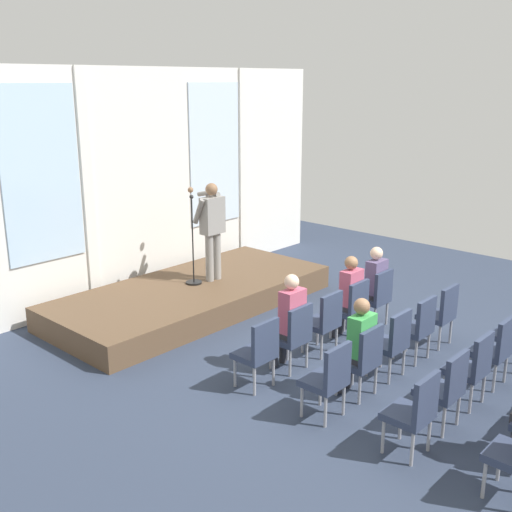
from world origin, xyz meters
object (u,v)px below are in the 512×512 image
chair_r2_c3 (496,347)px  chair_r1_c3 (418,325)px  chair_r0_c2 (324,319)px  chair_r2_c1 (446,386)px  chair_r0_c4 (377,295)px  audience_r0_c4 (373,282)px  chair_r1_c1 (363,357)px  audience_r0_c3 (348,293)px  audience_r0_c1 (289,317)px  mic_stand (193,265)px  chair_r1_c2 (392,340)px  audience_r1_c1 (358,342)px  chair_r2_c0 (415,409)px  speaker (212,224)px  chair_r0_c1 (294,333)px  chair_r2_c2 (472,365)px  chair_r1_c4 (441,311)px  chair_r0_c0 (259,350)px  chair_r0_c3 (352,306)px  chair_r1_c0 (329,377)px

chair_r2_c3 → chair_r1_c3: bearing=90.0°
chair_r0_c2 → chair_r2_c1: 2.29m
chair_r0_c2 → chair_r0_c4: (1.40, 0.00, 0.00)m
chair_r2_c1 → audience_r0_c4: bearing=47.2°
chair_r0_c4 → chair_r1_c1: 2.36m
audience_r0_c3 → chair_r2_c3: audience_r0_c3 is taller
audience_r0_c1 → chair_r0_c2: (0.70, -0.08, -0.22)m
chair_r2_c3 → chair_r2_c1: bearing=180.0°
mic_stand → chair_r1_c2: size_ratio=1.65×
audience_r1_c1 → audience_r0_c1: bearing=90.0°
chair_r2_c0 → chair_r0_c4: bearing=38.0°
chair_r2_c1 → audience_r1_c1: bearing=90.0°
speaker → chair_r0_c1: 3.12m
chair_r0_c1 → chair_r2_c3: (1.40, -2.18, 0.00)m
chair_r2_c3 → chair_r1_c2: bearing=122.7°
chair_r2_c2 → mic_stand: bearing=89.0°
chair_r0_c4 → chair_r2_c3: bearing=-107.8°
chair_r1_c2 → chair_r1_c4: same height
chair_r1_c3 → chair_r2_c2: same height
mic_stand → chair_r2_c2: mic_stand is taller
chair_r0_c2 → audience_r0_c3: size_ratio=0.72×
audience_r0_c4 → chair_r1_c2: size_ratio=1.39×
chair_r1_c4 → chair_r0_c0: bearing=158.7°
chair_r0_c2 → chair_r0_c3: bearing=0.0°
speaker → audience_r0_c1: bearing=-113.2°
chair_r0_c1 → chair_r0_c4: bearing=0.0°
audience_r0_c1 → chair_r1_c0: 1.38m
chair_r0_c0 → chair_r1_c3: (2.09, -1.09, 0.00)m
chair_r0_c1 → chair_r0_c3: size_ratio=1.00×
chair_r2_c1 → speaker: bearing=76.9°
audience_r0_c3 → audience_r1_c1: 1.77m
chair_r1_c1 → chair_r1_c2: 0.70m
chair_r0_c0 → chair_r2_c1: bearing=-72.2°
chair_r1_c3 → chair_r2_c3: 1.09m
audience_r0_c1 → chair_r2_c2: (0.70, -2.26, -0.22)m
chair_r2_c2 → chair_r0_c2: bearing=90.0°
audience_r0_c1 → chair_r1_c1: size_ratio=1.44×
chair_r1_c1 → chair_r0_c3: bearing=38.0°
chair_r1_c1 → chair_r2_c1: (0.00, -1.09, 0.00)m
chair_r0_c3 → audience_r0_c4: bearing=6.7°
audience_r1_c1 → chair_r1_c3: (1.40, -0.08, -0.18)m
chair_r0_c1 → chair_r1_c3: (1.40, -1.09, 0.00)m
chair_r0_c0 → chair_r2_c3: size_ratio=1.00×
chair_r0_c1 → audience_r0_c3: bearing=3.4°
audience_r1_c1 → audience_r0_c3: bearing=37.9°
chair_r1_c1 → chair_r2_c0: (-0.70, -1.09, 0.00)m
chair_r0_c0 → chair_r1_c0: size_ratio=1.00×
mic_stand → audience_r1_c1: bearing=-101.5°
chair_r2_c1 → chair_r0_c2: bearing=72.2°
chair_r0_c4 → audience_r1_c1: 2.33m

